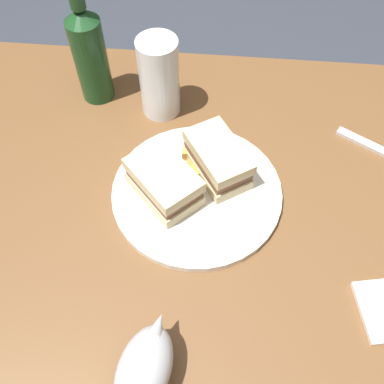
{
  "coord_description": "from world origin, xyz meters",
  "views": [
    {
      "loc": [
        0.04,
        -0.37,
        1.33
      ],
      "look_at": [
        0.01,
        0.02,
        0.75
      ],
      "focal_mm": 40.51,
      "sensor_mm": 36.0,
      "label": 1
    }
  ],
  "objects_px": {
    "sandwich_half_left": "(218,159)",
    "fork": "(384,152)",
    "sandwich_half_right": "(164,182)",
    "cider_bottle": "(89,52)",
    "plate": "(197,192)",
    "pint_glass": "(160,82)",
    "gravy_boat": "(145,369)"
  },
  "relations": [
    {
      "from": "plate",
      "to": "sandwich_half_right",
      "type": "distance_m",
      "value": 0.06
    },
    {
      "from": "plate",
      "to": "gravy_boat",
      "type": "xyz_separation_m",
      "value": [
        -0.04,
        -0.29,
        0.04
      ]
    },
    {
      "from": "sandwich_half_left",
      "to": "fork",
      "type": "distance_m",
      "value": 0.31
    },
    {
      "from": "sandwich_half_left",
      "to": "gravy_boat",
      "type": "bearing_deg",
      "value": -101.86
    },
    {
      "from": "plate",
      "to": "fork",
      "type": "distance_m",
      "value": 0.35
    },
    {
      "from": "sandwich_half_left",
      "to": "fork",
      "type": "xyz_separation_m",
      "value": [
        0.3,
        0.08,
        -0.04
      ]
    },
    {
      "from": "cider_bottle",
      "to": "pint_glass",
      "type": "bearing_deg",
      "value": -12.01
    },
    {
      "from": "sandwich_half_left",
      "to": "pint_glass",
      "type": "distance_m",
      "value": 0.19
    },
    {
      "from": "plate",
      "to": "pint_glass",
      "type": "relative_size",
      "value": 1.84
    },
    {
      "from": "plate",
      "to": "pint_glass",
      "type": "xyz_separation_m",
      "value": [
        -0.09,
        0.19,
        0.06
      ]
    },
    {
      "from": "sandwich_half_right",
      "to": "sandwich_half_left",
      "type": "bearing_deg",
      "value": 32.65
    },
    {
      "from": "sandwich_half_left",
      "to": "sandwich_half_right",
      "type": "height_order",
      "value": "sandwich_half_left"
    },
    {
      "from": "gravy_boat",
      "to": "cider_bottle",
      "type": "relative_size",
      "value": 0.51
    },
    {
      "from": "cider_bottle",
      "to": "plate",
      "type": "bearing_deg",
      "value": -45.89
    },
    {
      "from": "pint_glass",
      "to": "plate",
      "type": "bearing_deg",
      "value": -66.28
    },
    {
      "from": "sandwich_half_right",
      "to": "plate",
      "type": "bearing_deg",
      "value": 10.57
    },
    {
      "from": "sandwich_half_right",
      "to": "gravy_boat",
      "type": "distance_m",
      "value": 0.28
    },
    {
      "from": "plate",
      "to": "fork",
      "type": "height_order",
      "value": "plate"
    },
    {
      "from": "fork",
      "to": "gravy_boat",
      "type": "bearing_deg",
      "value": 78.97
    },
    {
      "from": "sandwich_half_left",
      "to": "cider_bottle",
      "type": "bearing_deg",
      "value": 144.04
    },
    {
      "from": "sandwich_half_right",
      "to": "gravy_boat",
      "type": "bearing_deg",
      "value": -87.46
    },
    {
      "from": "pint_glass",
      "to": "fork",
      "type": "height_order",
      "value": "pint_glass"
    },
    {
      "from": "gravy_boat",
      "to": "fork",
      "type": "bearing_deg",
      "value": 48.31
    },
    {
      "from": "plate",
      "to": "pint_glass",
      "type": "height_order",
      "value": "pint_glass"
    },
    {
      "from": "plate",
      "to": "fork",
      "type": "relative_size",
      "value": 1.57
    },
    {
      "from": "sandwich_half_left",
      "to": "gravy_boat",
      "type": "height_order",
      "value": "sandwich_half_left"
    },
    {
      "from": "sandwich_half_left",
      "to": "gravy_boat",
      "type": "distance_m",
      "value": 0.34
    },
    {
      "from": "cider_bottle",
      "to": "fork",
      "type": "height_order",
      "value": "cider_bottle"
    },
    {
      "from": "pint_glass",
      "to": "gravy_boat",
      "type": "height_order",
      "value": "pint_glass"
    },
    {
      "from": "sandwich_half_left",
      "to": "fork",
      "type": "relative_size",
      "value": 0.78
    },
    {
      "from": "fork",
      "to": "sandwich_half_right",
      "type": "bearing_deg",
      "value": 49.5
    },
    {
      "from": "sandwich_half_left",
      "to": "cider_bottle",
      "type": "distance_m",
      "value": 0.31
    }
  ]
}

